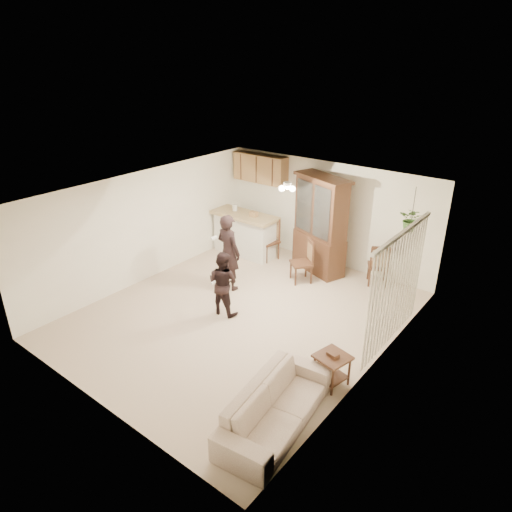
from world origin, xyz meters
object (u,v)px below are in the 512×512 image
Objects in this scene: chair_bar at (268,248)px; chair_hutch_right at (377,272)px; side_table at (332,369)px; china_hutch at (320,225)px; adult at (229,250)px; child at (223,282)px; sofa at (277,403)px; chair_hutch_left at (301,270)px.

chair_bar reaches higher than chair_hutch_right.
chair_bar is (-3.63, 3.19, 0.02)m from side_table.
china_hutch is 1.67m from chair_hutch_right.
adult is at bearing -68.80° from chair_bar.
adult is 1.86m from chair_bar.
adult reaches higher than chair_bar.
adult is 1.84× the size of chair_hutch_right.
sofa is at bearing 138.61° from child.
sofa is 1.91× the size of chair_hutch_right.
chair_hutch_right is at bearing -133.40° from adult.
china_hutch is 4.22m from side_table.
child is at bearing -79.55° from china_hutch.
side_table is (2.78, -0.57, -0.40)m from child.
adult is at bearing -61.87° from child.
child is 1.28× the size of chair_bar.
adult reaches higher than sofa.
chair_hutch_left is 1.71m from chair_hutch_right.
sofa is at bearing -22.66° from chair_hutch_left.
side_table is (2.31, -3.43, -0.86)m from china_hutch.
china_hutch reaches higher than chair_bar.
child is (-2.59, 1.78, 0.31)m from sofa.
sofa is 3.16m from child.
sofa is at bearing -45.66° from china_hutch.
side_table is 0.58× the size of chair_hutch_left.
child is 2.19m from chair_hutch_left.
side_table is at bearing -27.86° from chair_bar.
child is (0.61, -0.87, -0.22)m from adult.
chair_bar reaches higher than sofa.
chair_hutch_left is 1.02× the size of chair_hutch_right.
side_table is 4.83m from chair_bar.
side_table is 3.74m from chair_hutch_right.
child is at bearing 29.53° from chair_hutch_right.
china_hutch is at bearing -20.66° from chair_hutch_right.
chair_hutch_left is (-2.30, 2.67, 0.01)m from side_table.
chair_hutch_right is at bearing 103.77° from side_table.
china_hutch is (-2.12, 4.64, 0.77)m from sofa.
chair_bar is 1.05× the size of chair_hutch_left.
china_hutch reaches higher than child.
child is 1.38× the size of chair_hutch_right.
chair_hutch_left is at bearing -69.75° from china_hutch.
sofa is at bearing -98.94° from side_table.
china_hutch reaches higher than chair_hutch_right.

